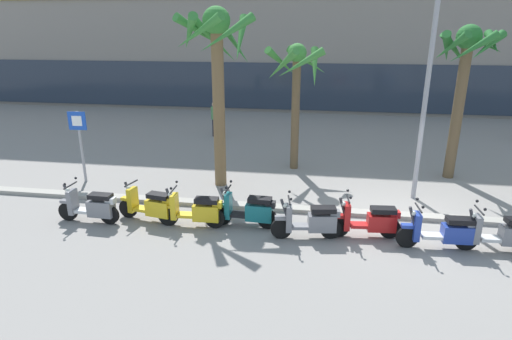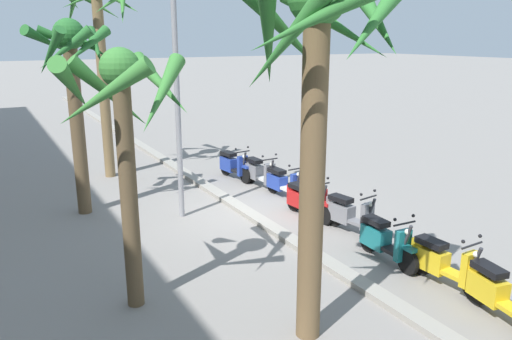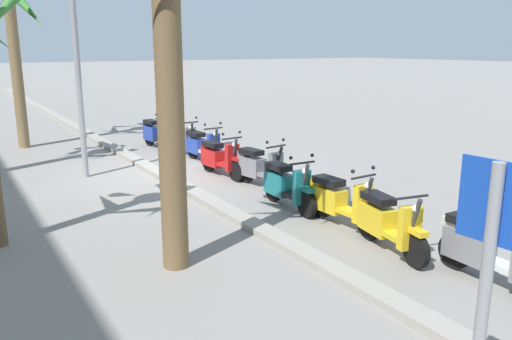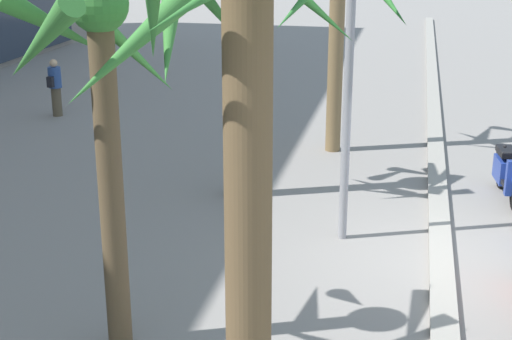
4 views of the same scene
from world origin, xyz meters
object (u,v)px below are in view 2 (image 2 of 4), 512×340
(scooter_red_mid_rear, at_px, (306,200))
(scooter_blue_far_back, at_px, (233,165))
(scooter_teal_second_in_line, at_px, (384,240))
(scooter_grey_gap_after_mid, at_px, (259,173))
(scooter_grey_mid_centre, at_px, (349,214))
(street_lamp, at_px, (175,47))
(palm_tree_near_sign, at_px, (317,71))
(scooter_yellow_lead_nearest, at_px, (442,263))
(scooter_blue_last_in_row, at_px, (283,183))
(palm_tree_mid_walkway, at_px, (124,116))
(scooter_yellow_tail_end, at_px, (499,294))
(palm_tree_by_mall_entrance, at_px, (99,26))
(palm_tree_far_corner, at_px, (73,69))

(scooter_red_mid_rear, xyz_separation_m, scooter_blue_far_back, (4.22, 0.04, 0.02))
(scooter_teal_second_in_line, bearing_deg, scooter_grey_gap_after_mid, -3.40)
(scooter_grey_mid_centre, relative_size, street_lamp, 0.24)
(scooter_grey_gap_after_mid, bearing_deg, palm_tree_near_sign, 156.03)
(scooter_grey_mid_centre, height_order, palm_tree_near_sign, palm_tree_near_sign)
(scooter_yellow_lead_nearest, xyz_separation_m, scooter_blue_last_in_row, (6.05, -0.21, -0.01))
(scooter_blue_far_back, relative_size, palm_tree_mid_walkway, 0.39)
(scooter_yellow_tail_end, relative_size, scooter_teal_second_in_line, 0.99)
(scooter_yellow_tail_end, xyz_separation_m, street_lamp, (7.28, 2.87, 3.93))
(scooter_grey_mid_centre, xyz_separation_m, palm_tree_mid_walkway, (-0.83, 5.51, 2.94))
(scooter_grey_mid_centre, distance_m, street_lamp, 5.88)
(palm_tree_near_sign, relative_size, street_lamp, 0.77)
(scooter_yellow_lead_nearest, xyz_separation_m, palm_tree_near_sign, (-0.16, 3.20, 3.72))
(scooter_grey_gap_after_mid, height_order, scooter_blue_far_back, same)
(scooter_yellow_tail_end, xyz_separation_m, scooter_teal_second_in_line, (2.66, 0.09, 0.00))
(scooter_yellow_lead_nearest, xyz_separation_m, palm_tree_mid_walkway, (2.15, 5.34, 2.94))
(scooter_blue_far_back, xyz_separation_m, palm_tree_by_mall_entrance, (2.26, 3.56, 4.50))
(scooter_teal_second_in_line, distance_m, scooter_grey_mid_centre, 1.66)
(scooter_teal_second_in_line, distance_m, scooter_grey_gap_after_mid, 6.01)
(scooter_red_mid_rear, bearing_deg, scooter_blue_last_in_row, -11.18)
(scooter_blue_last_in_row, bearing_deg, palm_tree_mid_walkway, 125.09)
(scooter_yellow_tail_end, xyz_separation_m, palm_tree_by_mall_entrance, (12.18, 3.58, 4.51))
(scooter_yellow_tail_end, xyz_separation_m, scooter_grey_gap_after_mid, (8.66, -0.27, 0.01))
(scooter_teal_second_in_line, xyz_separation_m, street_lamp, (4.63, 2.79, 3.93))
(scooter_yellow_lead_nearest, height_order, scooter_grey_mid_centre, same)
(scooter_blue_far_back, relative_size, palm_tree_by_mall_entrance, 0.27)
(scooter_yellow_tail_end, relative_size, palm_tree_by_mall_entrance, 0.26)
(scooter_yellow_tail_end, xyz_separation_m, palm_tree_near_sign, (1.13, 3.08, 3.72))
(street_lamp, bearing_deg, palm_tree_mid_walkway, 148.65)
(scooter_red_mid_rear, height_order, scooter_blue_far_back, same)
(scooter_yellow_tail_end, distance_m, palm_tree_far_corner, 10.75)
(scooter_blue_far_back, distance_m, palm_tree_by_mall_entrance, 6.17)
(scooter_red_mid_rear, xyz_separation_m, palm_tree_near_sign, (-4.57, 3.09, 3.72))
(scooter_blue_far_back, xyz_separation_m, palm_tree_mid_walkway, (-6.48, 5.19, 2.93))
(scooter_red_mid_rear, distance_m, palm_tree_by_mall_entrance, 8.68)
(scooter_teal_second_in_line, bearing_deg, palm_tree_near_sign, 117.06)
(scooter_yellow_tail_end, distance_m, scooter_teal_second_in_line, 2.66)
(scooter_teal_second_in_line, height_order, scooter_grey_gap_after_mid, same)
(scooter_yellow_lead_nearest, relative_size, scooter_blue_last_in_row, 0.94)
(palm_tree_near_sign, height_order, palm_tree_mid_walkway, palm_tree_near_sign)
(street_lamp, bearing_deg, scooter_blue_far_back, -47.21)
(street_lamp, bearing_deg, scooter_teal_second_in_line, -148.94)
(palm_tree_mid_walkway, bearing_deg, scooter_red_mid_rear, -66.63)
(scooter_yellow_lead_nearest, relative_size, street_lamp, 0.24)
(scooter_yellow_tail_end, xyz_separation_m, scooter_red_mid_rear, (5.70, -0.01, -0.01))
(scooter_blue_last_in_row, bearing_deg, scooter_yellow_lead_nearest, 177.98)
(palm_tree_by_mall_entrance, bearing_deg, scooter_blue_far_back, -122.43)
(scooter_blue_far_back, bearing_deg, palm_tree_far_corner, 101.80)
(palm_tree_mid_walkway, xyz_separation_m, street_lamp, (3.84, -2.34, 0.99))
(scooter_blue_last_in_row, bearing_deg, palm_tree_near_sign, 151.19)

